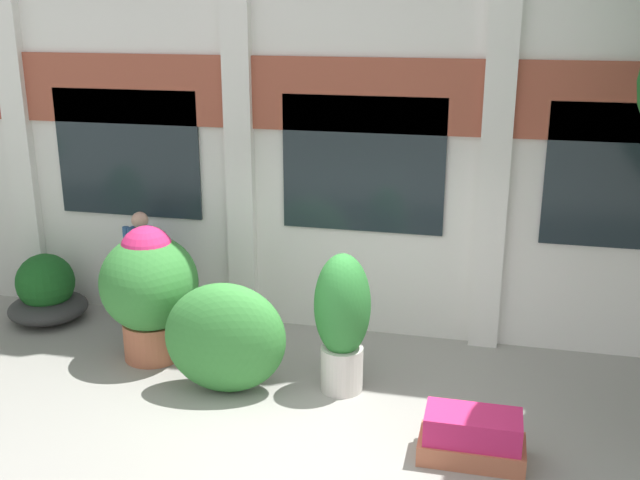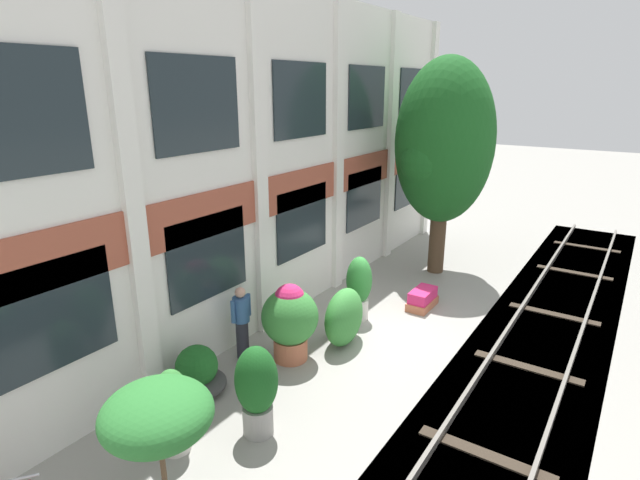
% 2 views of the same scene
% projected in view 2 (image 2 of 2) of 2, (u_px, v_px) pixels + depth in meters
% --- Properties ---
extents(ground_plane, '(80.00, 80.00, 0.00)m').
position_uv_depth(ground_plane, '(390.00, 329.00, 11.71)').
color(ground_plane, gray).
extents(apartment_facade, '(16.32, 0.64, 7.56)m').
position_uv_depth(apartment_facade, '(293.00, 159.00, 12.04)').
color(apartment_facade, silver).
rests_on(apartment_facade, ground).
extents(rail_tracks, '(23.96, 2.80, 0.43)m').
position_uv_depth(rail_tracks, '(526.00, 374.00, 10.14)').
color(rail_tracks, '#423F3A').
rests_on(rail_tracks, ground).
extents(broadleaf_tree, '(2.95, 2.81, 6.29)m').
position_uv_depth(broadleaf_tree, '(444.00, 145.00, 14.24)').
color(broadleaf_tree, '#4C3826').
rests_on(broadleaf_tree, ground).
extents(potted_plant_stone_basin, '(1.17, 1.17, 1.67)m').
position_uv_depth(potted_plant_stone_basin, '(290.00, 318.00, 10.20)').
color(potted_plant_stone_basin, '#B76647').
rests_on(potted_plant_stone_basin, ground).
extents(potted_plant_square_trough, '(1.00, 0.52, 0.48)m').
position_uv_depth(potted_plant_square_trough, '(422.00, 299.00, 12.81)').
color(potted_plant_square_trough, '#B76647').
rests_on(potted_plant_square_trough, ground).
extents(potted_plant_wide_bowl, '(1.06, 1.06, 0.94)m').
position_uv_depth(potted_plant_wide_bowl, '(197.00, 374.00, 9.22)').
color(potted_plant_wide_bowl, '#333333').
rests_on(potted_plant_wide_bowl, ground).
extents(potted_plant_fluted_column, '(0.70, 0.70, 1.58)m').
position_uv_depth(potted_plant_fluted_column, '(257.00, 387.00, 7.99)').
color(potted_plant_fluted_column, gray).
rests_on(potted_plant_fluted_column, ground).
extents(potted_plant_ribbed_drum, '(0.56, 0.56, 1.42)m').
position_uv_depth(potted_plant_ribbed_drum, '(173.00, 407.00, 7.63)').
color(potted_plant_ribbed_drum, beige).
rests_on(potted_plant_ribbed_drum, ground).
extents(potted_plant_glazed_jar, '(0.62, 0.62, 1.61)m').
position_uv_depth(potted_plant_glazed_jar, '(359.00, 286.00, 12.00)').
color(potted_plant_glazed_jar, beige).
rests_on(potted_plant_glazed_jar, ground).
extents(potted_plant_tall_urn, '(1.36, 1.36, 2.09)m').
position_uv_depth(potted_plant_tall_urn, '(157.00, 416.00, 5.96)').
color(potted_plant_tall_urn, beige).
rests_on(potted_plant_tall_urn, ground).
extents(resident_by_doorway, '(0.53, 0.34, 1.59)m').
position_uv_depth(resident_by_doorway, '(242.00, 321.00, 10.27)').
color(resident_by_doorway, '#282833').
rests_on(resident_by_doorway, ground).
extents(topiary_hedge, '(1.43, 0.87, 1.28)m').
position_uv_depth(topiary_hedge, '(344.00, 317.00, 10.90)').
color(topiary_hedge, '#388438').
rests_on(topiary_hedge, ground).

